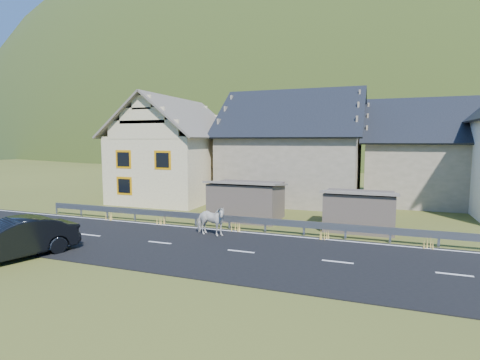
% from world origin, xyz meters
% --- Properties ---
extents(ground, '(160.00, 160.00, 0.00)m').
position_xyz_m(ground, '(0.00, 0.00, 0.00)').
color(ground, '#3F451B').
rests_on(ground, ground).
extents(road, '(60.00, 7.00, 0.04)m').
position_xyz_m(road, '(0.00, 0.00, 0.02)').
color(road, black).
rests_on(road, ground).
extents(lane_markings, '(60.00, 6.60, 0.01)m').
position_xyz_m(lane_markings, '(0.00, 0.00, 0.04)').
color(lane_markings, silver).
rests_on(lane_markings, road).
extents(guardrail, '(28.10, 0.09, 0.75)m').
position_xyz_m(guardrail, '(-0.00, 3.68, 0.56)').
color(guardrail, '#93969B').
rests_on(guardrail, ground).
extents(shed_left, '(4.30, 3.30, 2.40)m').
position_xyz_m(shed_left, '(-2.00, 6.50, 1.10)').
color(shed_left, brown).
rests_on(shed_left, ground).
extents(shed_right, '(3.80, 2.90, 2.20)m').
position_xyz_m(shed_right, '(4.50, 6.00, 1.00)').
color(shed_right, brown).
rests_on(shed_right, ground).
extents(house_cream, '(7.80, 9.80, 8.30)m').
position_xyz_m(house_cream, '(-10.00, 12.00, 4.36)').
color(house_cream, beige).
rests_on(house_cream, ground).
extents(house_stone_a, '(10.80, 9.80, 8.90)m').
position_xyz_m(house_stone_a, '(-1.00, 15.00, 4.63)').
color(house_stone_a, '#A0917C').
rests_on(house_stone_a, ground).
extents(house_stone_b, '(9.80, 8.80, 8.10)m').
position_xyz_m(house_stone_b, '(9.00, 17.00, 4.24)').
color(house_stone_b, '#A0917C').
rests_on(house_stone_b, ground).
extents(mountain, '(440.00, 280.00, 260.00)m').
position_xyz_m(mountain, '(5.00, 180.00, -20.00)').
color(mountain, '#1E3510').
rests_on(mountain, ground).
extents(conifer_patch, '(76.00, 50.00, 28.00)m').
position_xyz_m(conifer_patch, '(-55.00, 110.00, 6.00)').
color(conifer_patch, black).
rests_on(conifer_patch, ground).
extents(horse, '(1.02, 1.87, 1.51)m').
position_xyz_m(horse, '(-2.35, 2.01, 0.79)').
color(horse, silver).
rests_on(horse, road).
extents(car, '(3.17, 5.18, 1.61)m').
position_xyz_m(car, '(-8.28, -4.00, 0.81)').
color(car, black).
rests_on(car, ground).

